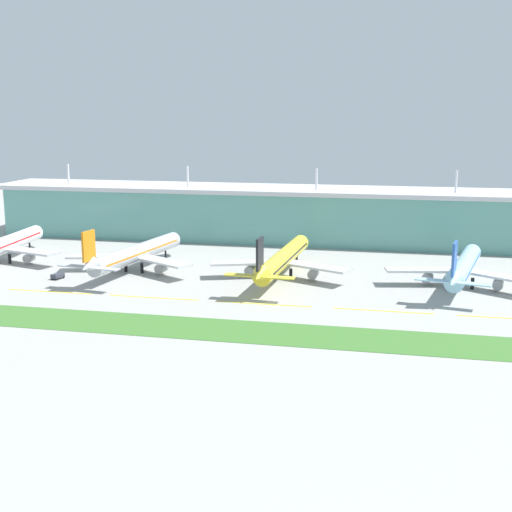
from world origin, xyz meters
name	(u,v)px	position (x,y,z in m)	size (l,w,h in m)	color
ground_plane	(277,302)	(0.00, 0.00, 0.00)	(600.00, 600.00, 0.00)	#9E9E99
terminal_building	(317,215)	(0.00, 97.48, 11.79)	(288.00, 34.00, 32.17)	#5B9E93
airliner_nearest	(2,246)	(-109.02, 31.90, 6.45)	(48.61, 65.07, 18.90)	white
airliner_near_middle	(136,254)	(-55.20, 28.21, 6.45)	(48.26, 64.87, 18.90)	#ADB2BC
airliner_center	(283,259)	(-3.42, 29.86, 6.45)	(48.72, 69.06, 18.90)	yellow
airliner_far_middle	(463,267)	(54.89, 29.19, 6.44)	(47.85, 59.27, 18.90)	#9ED1EA
taxiway_stripe_west	(50,292)	(-71.00, -3.49, 0.02)	(28.00, 0.70, 0.04)	yellow
taxiway_stripe_mid_west	(153,298)	(-37.00, -3.49, 0.02)	(28.00, 0.70, 0.04)	yellow
taxiway_stripe_centre	(264,304)	(-3.00, -3.49, 0.02)	(28.00, 0.70, 0.04)	yellow
taxiway_stripe_mid_east	(383,311)	(31.00, -3.49, 0.02)	(28.00, 0.70, 0.04)	yellow
taxiway_stripe_east	(511,318)	(65.00, -3.49, 0.02)	(28.00, 0.70, 0.04)	yellow
grass_verge	(256,332)	(0.00, -29.47, 0.05)	(300.00, 18.00, 0.10)	#3D702D
pushback_tug	(58,276)	(-76.74, 12.39, 1.10)	(3.36, 4.84, 1.85)	#333842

